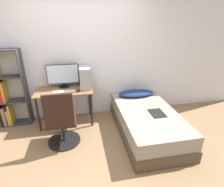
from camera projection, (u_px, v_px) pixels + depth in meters
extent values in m
plane|color=#846647|center=(90.00, 159.00, 2.72)|extent=(14.00, 14.00, 0.00)
cube|color=silver|center=(81.00, 59.00, 3.57)|extent=(8.00, 0.05, 2.50)
cube|color=brown|center=(64.00, 90.00, 3.43)|extent=(1.10, 0.58, 0.02)
cylinder|color=black|center=(38.00, 115.00, 3.27)|extent=(0.04, 0.04, 0.70)
cylinder|color=black|center=(92.00, 110.00, 3.44)|extent=(0.04, 0.04, 0.70)
cylinder|color=black|center=(43.00, 104.00, 3.70)|extent=(0.04, 0.04, 0.70)
cylinder|color=black|center=(90.00, 100.00, 3.88)|extent=(0.04, 0.04, 0.70)
cube|color=#38383D|center=(26.00, 88.00, 3.42)|extent=(0.02, 0.28, 1.52)
cube|color=#38383D|center=(18.00, 122.00, 3.67)|extent=(0.55, 0.28, 0.02)
cube|color=#38383D|center=(13.00, 101.00, 3.47)|extent=(0.55, 0.28, 0.02)
cube|color=#38383D|center=(7.00, 77.00, 3.27)|extent=(0.55, 0.28, 0.02)
cube|color=#38383D|center=(0.00, 50.00, 3.07)|extent=(0.55, 0.28, 0.02)
cube|color=black|center=(4.00, 116.00, 3.55)|extent=(0.04, 0.24, 0.35)
cube|color=gold|center=(5.00, 115.00, 3.55)|extent=(0.03, 0.24, 0.38)
cube|color=#7A338E|center=(7.00, 115.00, 3.55)|extent=(0.03, 0.24, 0.39)
cube|color=gold|center=(10.00, 116.00, 3.58)|extent=(0.03, 0.24, 0.32)
cube|color=gold|center=(11.00, 113.00, 3.56)|extent=(0.03, 0.24, 0.43)
cube|color=red|center=(0.00, 92.00, 3.35)|extent=(0.04, 0.24, 0.40)
cube|color=red|center=(3.00, 91.00, 3.36)|extent=(0.04, 0.24, 0.41)
cube|color=gold|center=(5.00, 91.00, 3.37)|extent=(0.02, 0.24, 0.40)
cylinder|color=black|center=(65.00, 140.00, 3.11)|extent=(0.56, 0.56, 0.03)
cylinder|color=black|center=(63.00, 131.00, 3.03)|extent=(0.05, 0.05, 0.39)
cube|color=black|center=(62.00, 120.00, 2.94)|extent=(0.49, 0.49, 0.04)
cube|color=black|center=(59.00, 111.00, 2.62)|extent=(0.44, 0.04, 0.55)
cube|color=#4C3D2D|center=(146.00, 127.00, 3.35)|extent=(1.02, 1.88, 0.21)
cube|color=gray|center=(147.00, 116.00, 3.26)|extent=(0.99, 1.84, 0.26)
ellipsoid|color=navy|center=(136.00, 93.00, 3.80)|extent=(0.78, 0.36, 0.11)
cube|color=black|center=(157.00, 113.00, 3.09)|extent=(0.24, 0.32, 0.01)
cylinder|color=black|center=(64.00, 87.00, 3.58)|extent=(0.21, 0.21, 0.01)
cylinder|color=black|center=(64.00, 85.00, 3.56)|extent=(0.04, 0.04, 0.08)
cube|color=black|center=(63.00, 74.00, 3.48)|extent=(0.62, 0.01, 0.39)
cube|color=silver|center=(63.00, 74.00, 3.47)|extent=(0.60, 0.01, 0.37)
cube|color=silver|center=(64.00, 92.00, 3.32)|extent=(0.42, 0.11, 0.02)
cube|color=#99999E|center=(85.00, 77.00, 3.47)|extent=(0.22, 0.41, 0.42)
ellipsoid|color=black|center=(78.00, 91.00, 3.36)|extent=(0.06, 0.09, 0.02)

